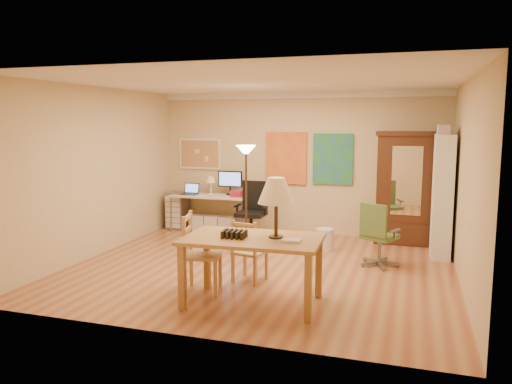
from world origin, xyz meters
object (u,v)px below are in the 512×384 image
(office_chair_black, at_px, (252,225))
(office_chair_green, at_px, (378,249))
(computer_desk, at_px, (214,209))
(armoire, at_px, (406,195))
(bookshelf, at_px, (442,196))
(dining_table, at_px, (261,225))

(office_chair_black, distance_m, office_chair_green, 2.50)
(computer_desk, height_order, armoire, armoire)
(computer_desk, distance_m, bookshelf, 4.27)
(office_chair_green, relative_size, armoire, 0.49)
(office_chair_black, distance_m, bookshelf, 3.28)
(computer_desk, bearing_deg, bookshelf, -8.77)
(computer_desk, relative_size, office_chair_green, 1.63)
(bookshelf, bearing_deg, computer_desk, 171.23)
(dining_table, height_order, office_chair_black, dining_table)
(computer_desk, height_order, bookshelf, bookshelf)
(office_chair_black, bearing_deg, bookshelf, -1.46)
(office_chair_green, relative_size, bookshelf, 0.49)
(computer_desk, bearing_deg, dining_table, -59.79)
(armoire, distance_m, bookshelf, 0.92)
(computer_desk, distance_m, office_chair_black, 1.14)
(armoire, bearing_deg, office_chair_green, -102.18)
(office_chair_black, height_order, office_chair_green, office_chair_black)
(dining_table, xyz_separation_m, office_chair_black, (-1.09, 2.99, -0.67))
(computer_desk, xyz_separation_m, office_chair_black, (0.98, -0.56, -0.15))
(dining_table, distance_m, computer_desk, 4.14)
(computer_desk, relative_size, office_chair_black, 1.46)
(office_chair_black, bearing_deg, dining_table, -69.97)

